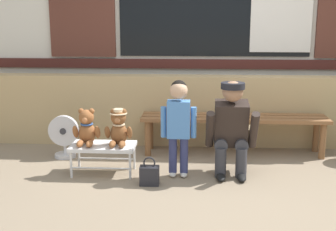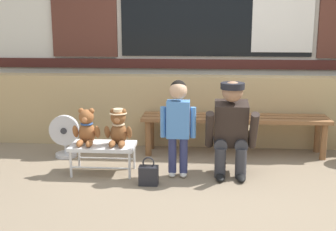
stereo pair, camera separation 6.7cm
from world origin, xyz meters
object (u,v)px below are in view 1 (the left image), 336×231
wooden_bench_long (234,122)px  handbag_on_ground (149,175)px  teddy_bear_with_hat (119,128)px  floor_fan (64,137)px  small_display_bench (103,148)px  child_standing (179,118)px  adult_crouching (232,128)px  teddy_bear_plain (87,128)px

wooden_bench_long → handbag_on_ground: size_ratio=7.72×
teddy_bear_with_hat → floor_fan: 0.88m
wooden_bench_long → floor_fan: 1.92m
small_display_bench → wooden_bench_long: bearing=29.1°
wooden_bench_long → child_standing: size_ratio=2.19×
wooden_bench_long → child_standing: (-0.60, -0.79, 0.22)m
child_standing → handbag_on_ground: child_standing is taller
teddy_bear_with_hat → floor_fan: teddy_bear_with_hat is taller
handbag_on_ground → floor_fan: (-1.03, 0.78, 0.14)m
small_display_bench → adult_crouching: (1.28, 0.04, 0.21)m
teddy_bear_plain → floor_fan: 0.66m
teddy_bear_with_hat → handbag_on_ground: bearing=-41.2°
small_display_bench → teddy_bear_plain: size_ratio=1.76×
adult_crouching → handbag_on_ground: bearing=-157.4°
adult_crouching → handbag_on_ground: adult_crouching is taller
small_display_bench → floor_fan: floor_fan is taller
wooden_bench_long → small_display_bench: wooden_bench_long is taller
teddy_bear_with_hat → child_standing: 0.61m
teddy_bear_plain → floor_fan: (-0.38, 0.49, -0.23)m
child_standing → adult_crouching: bearing=8.4°
teddy_bear_plain → teddy_bear_with_hat: 0.32m
small_display_bench → adult_crouching: bearing=1.7°
wooden_bench_long → adult_crouching: adult_crouching is taller
wooden_bench_long → teddy_bear_with_hat: bearing=-147.9°
child_standing → adult_crouching: child_standing is taller
teddy_bear_plain → small_display_bench: bearing=-0.5°
handbag_on_ground → adult_crouching: bearing=22.6°
floor_fan → small_display_bench: bearing=-42.2°
child_standing → adult_crouching: (0.52, 0.08, -0.11)m
teddy_bear_with_hat → small_display_bench: bearing=-179.2°
handbag_on_ground → floor_fan: size_ratio=0.57×
wooden_bench_long → teddy_bear_plain: 1.69m
small_display_bench → floor_fan: bearing=137.8°
adult_crouching → floor_fan: adult_crouching is taller
small_display_bench → floor_fan: size_ratio=1.33×
teddy_bear_with_hat → child_standing: child_standing is taller
small_display_bench → teddy_bear_plain: 0.25m
wooden_bench_long → handbag_on_ground: (-0.86, -1.04, -0.28)m
child_standing → small_display_bench: bearing=177.0°
teddy_bear_plain → adult_crouching: 1.44m
floor_fan → adult_crouching: bearing=-13.9°
teddy_bear_with_hat → adult_crouching: 1.12m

